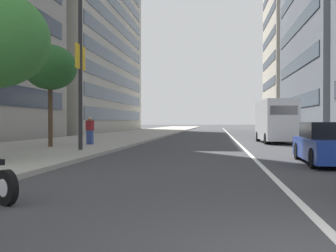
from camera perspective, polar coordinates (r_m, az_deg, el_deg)
name	(u,v)px	position (r m, az deg, el deg)	size (l,w,h in m)	color
sidewalk_right_plaza	(116,137)	(34.74, -7.72, -1.60)	(160.00, 8.42, 0.15)	#A39E93
lane_centre_stripe	(231,136)	(38.60, 9.26, -1.49)	(110.00, 0.16, 0.01)	silver
car_lead_in_lane	(331,144)	(14.01, 22.86, -2.50)	(4.43, 2.01, 1.39)	navy
delivery_van_ahead	(276,120)	(26.84, 15.56, 0.80)	(5.41, 2.19, 2.84)	silver
street_lamp_with_banners	(87,35)	(18.15, -11.88, 12.98)	(1.26, 2.30, 8.79)	#232326
street_tree_near_plaza_corner	(50,68)	(20.63, -16.96, 8.21)	(2.67, 2.67, 5.15)	#473323
pedestrian_on_plaza	(90,131)	(22.11, -11.43, -0.66)	(0.35, 0.45, 1.54)	#33478C
office_tower_far_right_block	(60,30)	(61.19, -15.65, 13.46)	(33.48, 18.03, 30.10)	#B7B2A3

